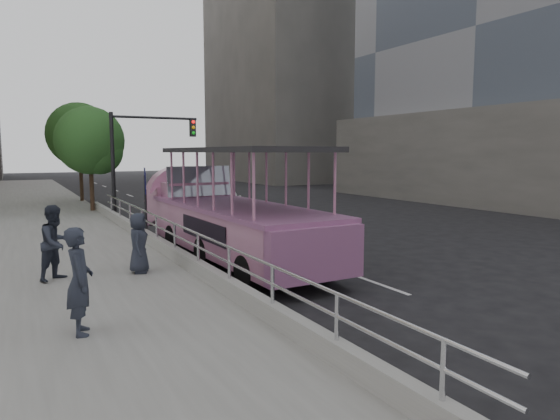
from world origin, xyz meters
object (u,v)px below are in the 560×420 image
object	(u,v)px
pedestrian_far	(139,243)
street_tree_near	(92,143)
duck_boat	(223,217)
traffic_signal	(138,149)
car	(224,200)
pedestrian_mid	(56,243)
pedestrian_near	(79,281)
parking_sign	(146,198)
street_tree_far	(81,137)

from	to	relation	value
pedestrian_far	street_tree_near	bearing A→B (deg)	16.86
duck_boat	traffic_signal	bearing A→B (deg)	92.89
car	pedestrian_mid	size ratio (longest dim) A/B	2.48
pedestrian_near	pedestrian_far	size ratio (longest dim) A/B	1.19
pedestrian_far	parking_sign	distance (m)	5.15
traffic_signal	parking_sign	bearing A→B (deg)	-101.05
pedestrian_near	pedestrian_mid	bearing A→B (deg)	5.81
duck_boat	street_tree_near	distance (m)	13.31
pedestrian_far	traffic_signal	xyz separation A→B (m)	(2.66, 11.53, 2.43)
parking_sign	street_tree_near	xyz separation A→B (m)	(-0.30, 10.05, 2.06)
car	pedestrian_near	xyz separation A→B (m)	(-9.26, -16.52, 0.45)
street_tree_far	car	bearing A→B (deg)	-53.63
street_tree_near	duck_boat	bearing A→B (deg)	-80.86
pedestrian_near	duck_boat	bearing A→B (deg)	-34.74
pedestrian_mid	street_tree_far	distance (m)	21.22
car	duck_boat	bearing A→B (deg)	-93.39
parking_sign	street_tree_far	size ratio (longest dim) A/B	0.44
duck_boat	car	distance (m)	11.39
duck_boat	pedestrian_near	distance (m)	7.78
pedestrian_near	street_tree_far	bearing A→B (deg)	-2.01
car	street_tree_near	world-z (taller)	street_tree_near
duck_boat	street_tree_far	size ratio (longest dim) A/B	1.64
pedestrian_mid	traffic_signal	xyz separation A→B (m)	(4.56, 11.32, 2.29)
traffic_signal	street_tree_far	distance (m)	9.57
street_tree_near	street_tree_far	distance (m)	6.02
duck_boat	pedestrian_far	xyz separation A→B (m)	(-3.14, -2.06, -0.23)
pedestrian_far	parking_sign	xyz separation A→B (m)	(1.36, 4.91, 0.70)
traffic_signal	street_tree_far	size ratio (longest dim) A/B	0.81
pedestrian_far	pedestrian_mid	bearing A→B (deg)	104.54
car	street_tree_near	distance (m)	7.43
duck_boat	traffic_signal	world-z (taller)	traffic_signal
traffic_signal	street_tree_near	size ratio (longest dim) A/B	0.91
street_tree_far	pedestrian_mid	bearing A→B (deg)	-98.66
pedestrian_near	parking_sign	world-z (taller)	parking_sign
pedestrian_mid	car	bearing A→B (deg)	13.27
traffic_signal	street_tree_far	xyz separation A→B (m)	(-1.40, 9.43, 0.81)
street_tree_near	parking_sign	bearing A→B (deg)	-88.27
car	pedestrian_far	bearing A→B (deg)	-101.76
pedestrian_far	parking_sign	bearing A→B (deg)	5.39
parking_sign	street_tree_near	distance (m)	10.26
pedestrian_mid	street_tree_near	world-z (taller)	street_tree_near
street_tree_far	traffic_signal	bearing A→B (deg)	-81.57
duck_boat	pedestrian_mid	distance (m)	5.37
street_tree_near	street_tree_far	size ratio (longest dim) A/B	0.89
car	street_tree_near	xyz separation A→B (m)	(-6.35, 2.35, 3.06)
duck_boat	street_tree_far	bearing A→B (deg)	95.67
duck_boat	street_tree_far	xyz separation A→B (m)	(-1.87, 18.90, 3.01)
car	pedestrian_near	bearing A→B (deg)	-100.60
duck_boat	car	world-z (taller)	duck_boat
parking_sign	traffic_signal	xyz separation A→B (m)	(1.29, 6.62, 1.74)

